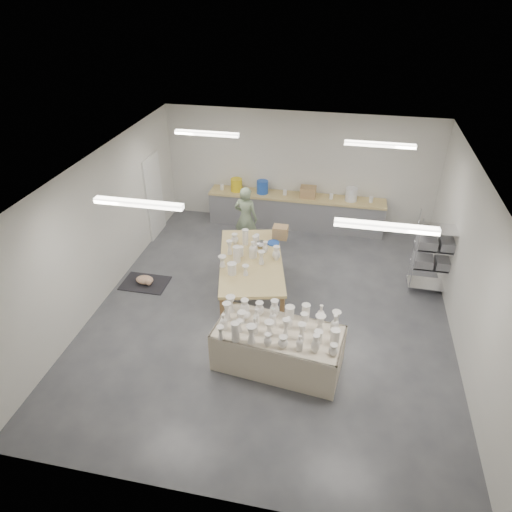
% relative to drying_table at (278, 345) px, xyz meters
% --- Properties ---
extents(room, '(8.00, 8.02, 3.00)m').
position_rel_drying_table_xyz_m(room, '(-0.48, 1.52, 1.62)').
color(room, '#424449').
rests_on(room, ground).
extents(back_counter, '(4.60, 0.60, 1.24)m').
position_rel_drying_table_xyz_m(back_counter, '(-0.38, 5.12, 0.05)').
color(back_counter, tan).
rests_on(back_counter, ground).
extents(wire_shelf, '(0.88, 0.48, 1.80)m').
position_rel_drying_table_xyz_m(wire_shelf, '(2.83, 2.84, 0.48)').
color(wire_shelf, silver).
rests_on(wire_shelf, ground).
extents(drying_table, '(2.27, 1.28, 1.13)m').
position_rel_drying_table_xyz_m(drying_table, '(0.00, 0.00, 0.00)').
color(drying_table, olive).
rests_on(drying_table, ground).
extents(work_table, '(1.78, 2.70, 1.28)m').
position_rel_drying_table_xyz_m(work_table, '(-0.85, 1.92, 0.49)').
color(work_table, tan).
rests_on(work_table, ground).
extents(rug, '(1.00, 0.70, 0.02)m').
position_rel_drying_table_xyz_m(rug, '(-3.27, 1.80, -0.43)').
color(rug, black).
rests_on(rug, ground).
extents(cat, '(0.46, 0.39, 0.17)m').
position_rel_drying_table_xyz_m(cat, '(-3.25, 1.79, -0.33)').
color(cat, white).
rests_on(cat, rug).
extents(potter, '(0.65, 0.49, 1.62)m').
position_rel_drying_table_xyz_m(potter, '(-1.42, 3.79, 0.37)').
color(potter, gray).
rests_on(potter, ground).
extents(red_stool, '(0.45, 0.45, 0.32)m').
position_rel_drying_table_xyz_m(red_stool, '(-1.42, 4.06, -0.15)').
color(red_stool, red).
rests_on(red_stool, ground).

